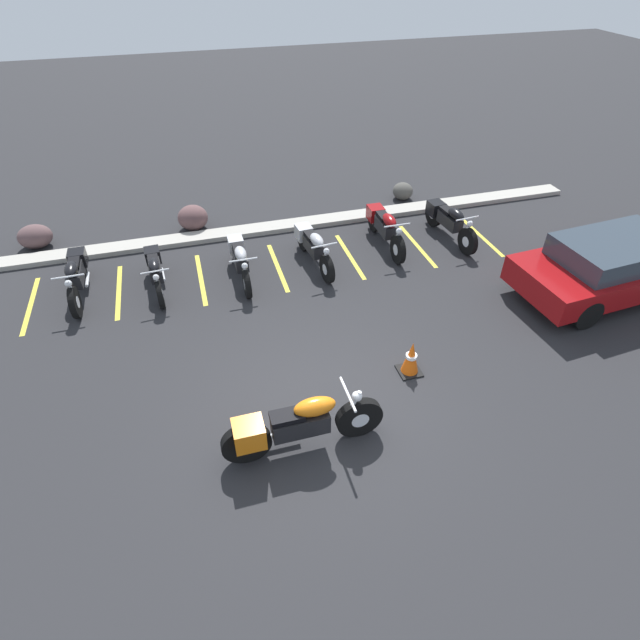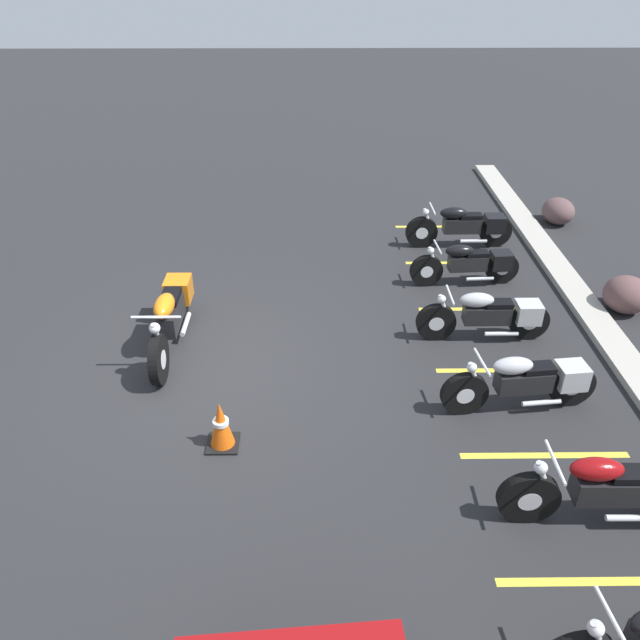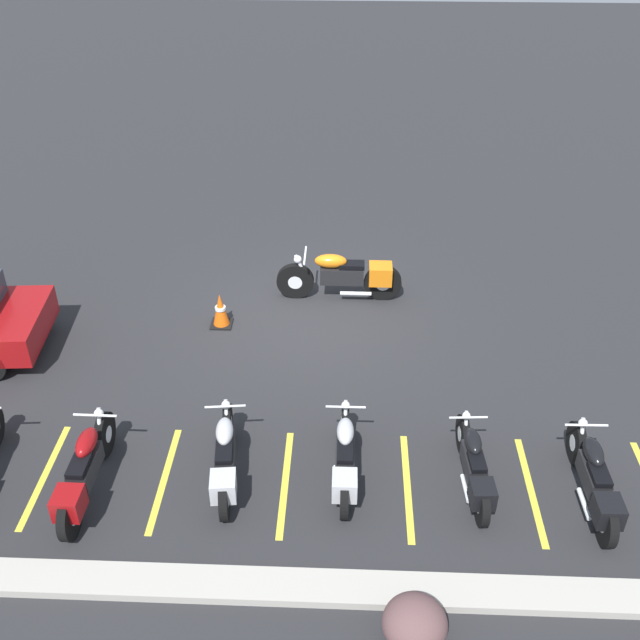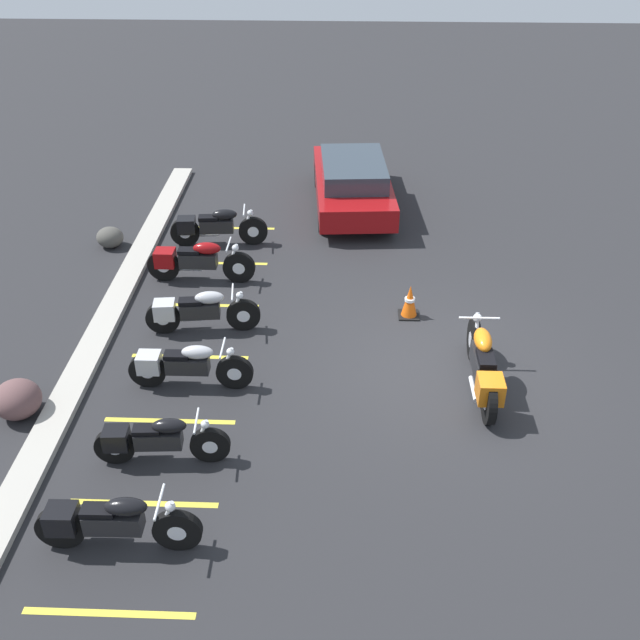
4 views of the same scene
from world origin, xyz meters
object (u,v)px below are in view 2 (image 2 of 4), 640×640
parked_bike_0 (465,226)px  parked_bike_4 (616,489)px  motorcycle_orange_featured (171,314)px  parked_bike_1 (471,263)px  parked_bike_3 (528,381)px  landscape_rock_2 (558,211)px  parked_bike_2 (491,315)px  landscape_rock_0 (626,295)px  traffic_cone (221,425)px

parked_bike_0 → parked_bike_4: bearing=90.4°
motorcycle_orange_featured → parked_bike_1: size_ratio=1.24×
parked_bike_3 → landscape_rock_2: bearing=-118.2°
parked_bike_2 → landscape_rock_0: parked_bike_2 is taller
motorcycle_orange_featured → landscape_rock_0: size_ratio=3.25×
parked_bike_2 → parked_bike_1: bearing=-93.0°
landscape_rock_2 → parked_bike_3: bearing=-22.0°
parked_bike_0 → parked_bike_3: size_ratio=1.02×
parked_bike_3 → traffic_cone: size_ratio=3.17×
parked_bike_1 → landscape_rock_0: size_ratio=2.63×
parked_bike_0 → parked_bike_4: parked_bike_4 is taller
parked_bike_4 → parked_bike_1: bearing=-85.5°
motorcycle_orange_featured → parked_bike_2: bearing=90.5°
landscape_rock_0 → landscape_rock_2: size_ratio=0.96×
parked_bike_4 → traffic_cone: (-1.23, -4.37, -0.15)m
parked_bike_0 → landscape_rock_0: (2.60, 2.22, -0.14)m
parked_bike_1 → parked_bike_2: (1.82, -0.09, 0.02)m
parked_bike_3 → landscape_rock_2: size_ratio=2.68×
parked_bike_1 → traffic_cone: parked_bike_1 is taller
parked_bike_0 → parked_bike_3: 5.14m
parked_bike_2 → parked_bike_3: parked_bike_3 is taller
motorcycle_orange_featured → parked_bike_3: 5.31m
traffic_cone → motorcycle_orange_featured: bearing=-155.8°
parked_bike_3 → parked_bike_0: bearing=-98.7°
parked_bike_0 → parked_bike_2: 3.45m
parked_bike_0 → motorcycle_orange_featured: bearing=32.7°
motorcycle_orange_featured → parked_bike_3: size_ratio=1.16×
landscape_rock_0 → parked_bike_3: bearing=-43.8°
motorcycle_orange_featured → parked_bike_1: (-1.88, 5.05, -0.10)m
motorcycle_orange_featured → parked_bike_2: 4.97m
motorcycle_orange_featured → parked_bike_1: motorcycle_orange_featured is taller
landscape_rock_0 → traffic_cone: traffic_cone is taller
parked_bike_3 → parked_bike_4: parked_bike_4 is taller
landscape_rock_0 → landscape_rock_2: landscape_rock_0 is taller
landscape_rock_2 → traffic_cone: bearing=-43.1°
motorcycle_orange_featured → traffic_cone: size_ratio=3.67×
parked_bike_1 → landscape_rock_2: (-2.81, 2.56, -0.14)m
parked_bike_2 → traffic_cone: (2.39, -3.92, -0.12)m
parked_bike_2 → landscape_rock_0: (-0.84, 2.53, -0.13)m
motorcycle_orange_featured → parked_bike_3: (1.65, 5.05, -0.07)m
parked_bike_1 → traffic_cone: (4.21, -4.00, -0.10)m
parked_bike_1 → parked_bike_0: bearing=-101.5°
parked_bike_3 → traffic_cone: bearing=3.5°
parked_bike_0 → parked_bike_1: 1.63m
parked_bike_1 → landscape_rock_2: 3.80m
motorcycle_orange_featured → parked_bike_3: bearing=71.8°
parked_bike_4 → landscape_rock_2: bearing=-104.3°
motorcycle_orange_featured → landscape_rock_0: motorcycle_orange_featured is taller
landscape_rock_2 → parked_bike_2: bearing=-29.8°
motorcycle_orange_featured → parked_bike_4: 6.49m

